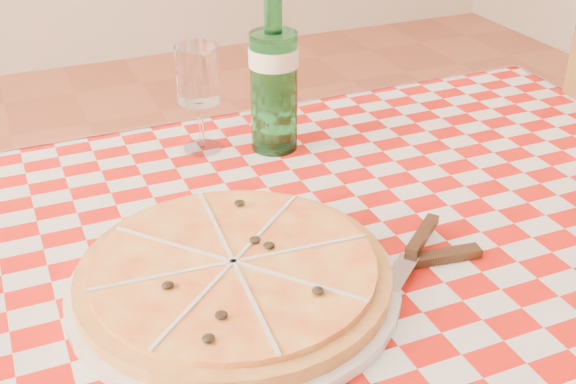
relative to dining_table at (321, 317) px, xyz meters
The scene contains 6 objects.
dining_table is the anchor object (origin of this frame).
tablecloth 0.09m from the dining_table, ahead, with size 1.30×0.90×0.01m, color #B3120B.
pizza_plate 0.18m from the dining_table, 168.13° to the right, with size 0.37×0.37×0.05m, color #BB803E, non-canonical shape.
water_bottle 0.38m from the dining_table, 78.88° to the left, with size 0.08×0.08×0.27m, color #19652A, non-canonical shape.
wine_glass 0.38m from the dining_table, 98.12° to the left, with size 0.07×0.07×0.17m, color white, non-canonical shape.
cutlery 0.15m from the dining_table, 37.06° to the right, with size 0.23×0.19×0.02m, color silver, non-canonical shape.
Camera 1 is at (-0.33, -0.65, 1.26)m, focal length 45.00 mm.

